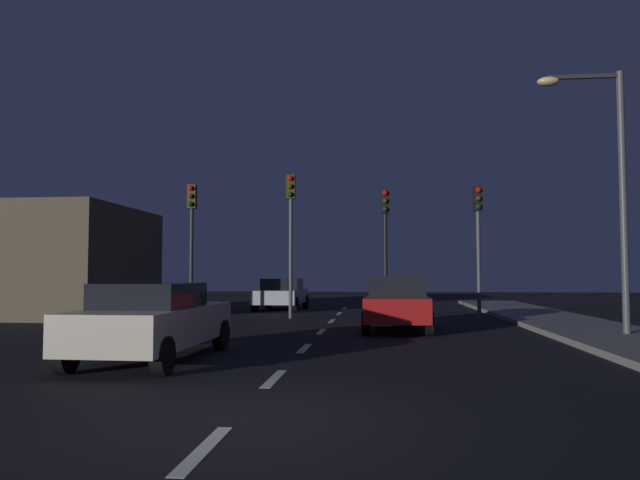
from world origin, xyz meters
TOP-DOWN VIEW (x-y plane):
  - ground_plane at (0.00, 7.00)m, footprint 80.00×80.00m
  - lane_stripe_nearest at (0.00, -1.20)m, footprint 0.16×1.60m
  - lane_stripe_second at (0.00, 2.60)m, footprint 0.16×1.60m
  - lane_stripe_third at (0.00, 6.40)m, footprint 0.16×1.60m
  - lane_stripe_fourth at (0.00, 10.20)m, footprint 0.16×1.60m
  - lane_stripe_fifth at (0.00, 14.00)m, footprint 0.16×1.60m
  - lane_stripe_sixth at (0.00, 17.80)m, footprint 0.16×1.60m
  - lane_stripe_seventh at (0.00, 21.60)m, footprint 0.16×1.60m
  - traffic_signal_far_left at (-5.39, 15.08)m, footprint 0.32×0.38m
  - traffic_signal_center_left at (-1.61, 15.08)m, footprint 0.32×0.38m
  - traffic_signal_center_right at (1.88, 15.08)m, footprint 0.32×0.38m
  - traffic_signal_far_right at (5.20, 15.08)m, footprint 0.32×0.38m
  - car_stopped_ahead at (2.18, 10.95)m, footprint 2.01×4.44m
  - car_adjacent_lane at (-2.64, 4.31)m, footprint 1.94×4.53m
  - car_oncoming_far at (-2.75, 19.97)m, footprint 2.08×4.06m
  - street_lamp_right at (7.45, 8.91)m, footprint 2.14×0.36m
  - storefront_left at (-10.52, 15.64)m, footprint 5.04×6.81m

SIDE VIEW (x-z plane):
  - ground_plane at x=0.00m, z-range 0.00..0.00m
  - lane_stripe_nearest at x=0.00m, z-range 0.00..0.01m
  - lane_stripe_second at x=0.00m, z-range 0.00..0.01m
  - lane_stripe_third at x=0.00m, z-range 0.00..0.01m
  - lane_stripe_fourth at x=0.00m, z-range 0.00..0.01m
  - lane_stripe_fifth at x=0.00m, z-range 0.00..0.01m
  - lane_stripe_sixth at x=0.00m, z-range 0.00..0.01m
  - lane_stripe_seventh at x=0.00m, z-range 0.00..0.01m
  - car_oncoming_far at x=-2.75m, z-range 0.02..1.44m
  - car_adjacent_lane at x=-2.64m, z-range 0.03..1.50m
  - car_stopped_ahead at x=2.18m, z-range 0.01..1.58m
  - storefront_left at x=-10.52m, z-range 0.00..4.22m
  - traffic_signal_center_right at x=1.88m, z-range 0.96..5.69m
  - traffic_signal_far_right at x=5.20m, z-range 0.97..5.76m
  - traffic_signal_far_left at x=-5.39m, z-range 1.00..6.00m
  - traffic_signal_center_left at x=-1.61m, z-range 1.04..6.36m
  - street_lamp_right at x=7.45m, z-range 0.75..7.55m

